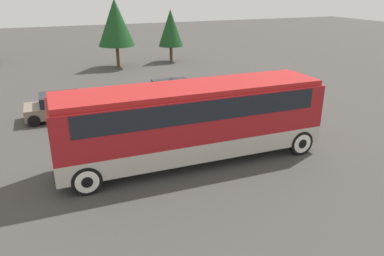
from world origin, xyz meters
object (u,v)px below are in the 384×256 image
at_px(tour_bus, 194,116).
at_px(parked_car_mid, 63,106).
at_px(parked_car_near, 174,91).
at_px(parked_car_far, 155,105).

xyz_separation_m(tour_bus, parked_car_mid, (-4.71, 7.66, -1.26)).
relative_size(tour_bus, parked_car_mid, 2.68).
bearing_deg(parked_car_near, tour_bus, -103.62).
bearing_deg(parked_car_near, parked_car_far, -128.63).
distance_m(parked_car_mid, parked_car_far, 5.05).
relative_size(tour_bus, parked_car_far, 2.37).
bearing_deg(parked_car_far, parked_car_near, 51.37).
height_order(parked_car_near, parked_car_mid, parked_car_mid).
relative_size(parked_car_near, parked_car_far, 0.94).
distance_m(parked_car_near, parked_car_mid, 6.79).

